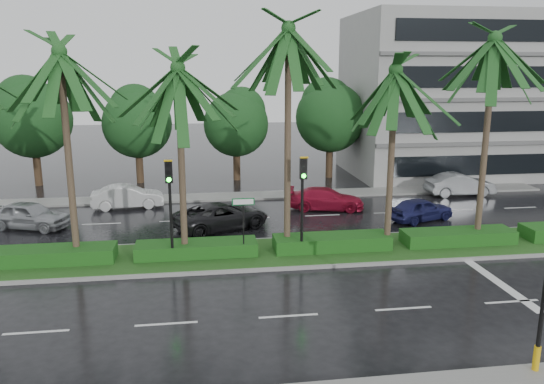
{
  "coord_description": "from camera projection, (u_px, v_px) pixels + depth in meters",
  "views": [
    {
      "loc": [
        -2.82,
        -20.99,
        8.02
      ],
      "look_at": [
        0.36,
        1.5,
        2.73
      ],
      "focal_mm": 35.0,
      "sensor_mm": 36.0,
      "label": 1
    }
  ],
  "objects": [
    {
      "name": "ground",
      "position": [
        268.0,
        263.0,
        22.44
      ],
      "size": [
        120.0,
        120.0,
        0.0
      ],
      "primitive_type": "plane",
      "color": "black",
      "rests_on": "ground"
    },
    {
      "name": "far_sidewalk",
      "position": [
        244.0,
        196.0,
        34.0
      ],
      "size": [
        40.0,
        2.0,
        0.12
      ],
      "primitive_type": "cube",
      "color": "slate",
      "rests_on": "ground"
    },
    {
      "name": "median",
      "position": [
        265.0,
        253.0,
        23.39
      ],
      "size": [
        36.0,
        4.0,
        0.15
      ],
      "color": "gray",
      "rests_on": "ground"
    },
    {
      "name": "hedge",
      "position": [
        265.0,
        245.0,
        23.3
      ],
      "size": [
        35.2,
        1.4,
        0.6
      ],
      "color": "#1E4D16",
      "rests_on": "median"
    },
    {
      "name": "lane_markings",
      "position": [
        341.0,
        263.0,
        22.44
      ],
      "size": [
        34.0,
        13.06,
        0.01
      ],
      "color": "silver",
      "rests_on": "ground"
    },
    {
      "name": "palm_row",
      "position": [
        234.0,
        67.0,
        21.42
      ],
      "size": [
        26.3,
        4.2,
        10.3
      ],
      "color": "#443327",
      "rests_on": "median"
    },
    {
      "name": "signal_median_left",
      "position": [
        170.0,
        196.0,
        21.5
      ],
      "size": [
        0.34,
        0.42,
        4.36
      ],
      "color": "black",
      "rests_on": "median"
    },
    {
      "name": "signal_median_right",
      "position": [
        303.0,
        191.0,
        22.25
      ],
      "size": [
        0.34,
        0.42,
        4.36
      ],
      "color": "black",
      "rests_on": "median"
    },
    {
      "name": "street_sign",
      "position": [
        243.0,
        213.0,
        22.29
      ],
      "size": [
        0.95,
        0.09,
        2.6
      ],
      "color": "black",
      "rests_on": "median"
    },
    {
      "name": "bg_trees",
      "position": [
        223.0,
        117.0,
        38.23
      ],
      "size": [
        32.96,
        5.31,
        7.66
      ],
      "color": "#39261A",
      "rests_on": "ground"
    },
    {
      "name": "building",
      "position": [
        456.0,
        96.0,
        40.76
      ],
      "size": [
        16.0,
        10.0,
        12.0
      ],
      "primitive_type": "cube",
      "color": "gray",
      "rests_on": "ground"
    },
    {
      "name": "car_silver",
      "position": [
        29.0,
        215.0,
        27.16
      ],
      "size": [
        2.97,
        4.46,
        1.41
      ],
      "primitive_type": "imported",
      "rotation": [
        0.0,
        0.0,
        1.23
      ],
      "color": "#989A9F",
      "rests_on": "ground"
    },
    {
      "name": "car_white",
      "position": [
        128.0,
        197.0,
        31.23
      ],
      "size": [
        1.82,
        4.25,
        1.36
      ],
      "primitive_type": "imported",
      "rotation": [
        0.0,
        0.0,
        1.66
      ],
      "color": "#B8B8B8",
      "rests_on": "ground"
    },
    {
      "name": "car_darkgrey",
      "position": [
        222.0,
        216.0,
        27.12
      ],
      "size": [
        4.1,
        5.41,
        1.37
      ],
      "primitive_type": "imported",
      "rotation": [
        0.0,
        0.0,
        2.0
      ],
      "color": "black",
      "rests_on": "ground"
    },
    {
      "name": "car_red",
      "position": [
        326.0,
        199.0,
        30.87
      ],
      "size": [
        2.68,
        4.66,
        1.27
      ],
      "primitive_type": "imported",
      "rotation": [
        0.0,
        0.0,
        1.35
      ],
      "color": "maroon",
      "rests_on": "ground"
    },
    {
      "name": "car_blue",
      "position": [
        421.0,
        209.0,
        28.58
      ],
      "size": [
        2.64,
        4.0,
        1.26
      ],
      "primitive_type": "imported",
      "rotation": [
        0.0,
        0.0,
        1.91
      ],
      "color": "navy",
      "rests_on": "ground"
    },
    {
      "name": "car_grey",
      "position": [
        460.0,
        184.0,
        34.31
      ],
      "size": [
        1.55,
        4.38,
        1.44
      ],
      "primitive_type": "imported",
      "rotation": [
        0.0,
        0.0,
        1.57
      ],
      "color": "slate",
      "rests_on": "ground"
    }
  ]
}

